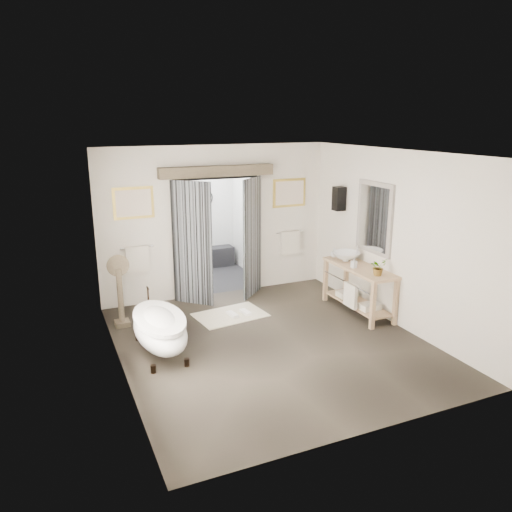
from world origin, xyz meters
name	(u,v)px	position (x,y,z in m)	size (l,w,h in m)	color
ground_plane	(271,343)	(0.00, 0.00, 0.00)	(5.00, 5.00, 0.00)	#433C31
room_shell	(274,228)	(-0.04, -0.11, 1.86)	(4.52, 5.02, 2.91)	beige
shower_room	(195,233)	(0.00, 3.99, 0.91)	(2.22, 2.01, 2.51)	black
back_wall_dressing	(220,218)	(0.00, 2.32, 1.56)	(3.82, 0.69, 2.52)	black
clawfoot_tub	(160,329)	(-1.65, 0.37, 0.38)	(0.72, 1.61, 0.79)	black
vanity	(358,285)	(1.95, 0.54, 0.51)	(0.57, 1.60, 0.85)	tan
pedestal_mirror	(120,296)	(-2.01, 1.61, 0.53)	(0.37, 0.24, 1.24)	brown
rug	(230,315)	(-0.19, 1.31, 0.01)	(1.20, 0.80, 0.01)	beige
slippers	(239,313)	(-0.05, 1.24, 0.04)	(0.40, 0.29, 0.05)	white
basin	(346,257)	(1.94, 0.94, 0.94)	(0.51, 0.51, 0.18)	white
plant	(378,267)	(1.95, 0.01, 1.00)	(0.26, 0.23, 0.29)	gray
soap_bottle_a	(354,263)	(1.83, 0.54, 0.94)	(0.08, 0.09, 0.18)	gray
soap_bottle_b	(334,253)	(1.89, 1.28, 0.94)	(0.13, 0.13, 0.17)	gray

